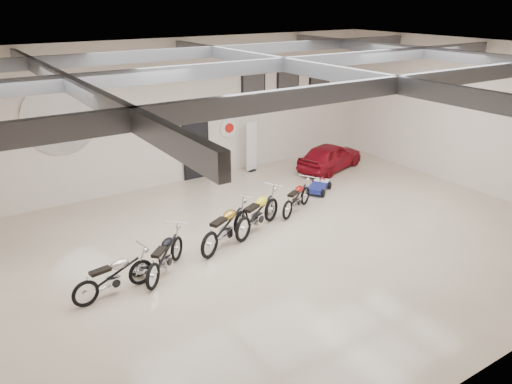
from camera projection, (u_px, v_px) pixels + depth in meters
floor at (280, 243)px, 13.56m from camera, size 16.00×12.00×0.01m
ceiling at (284, 54)px, 11.73m from camera, size 16.00×12.00×0.01m
back_wall at (180, 112)px, 17.32m from camera, size 16.00×0.02×5.00m
right_wall at (475, 116)px, 16.72m from camera, size 0.02×12.00×5.00m
ceiling_beams at (284, 64)px, 11.82m from camera, size 15.80×11.80×0.32m
door at (196, 151)px, 18.06m from camera, size 0.92×0.08×2.10m
logo_plaque at (60, 118)px, 15.13m from camera, size 2.30×0.06×1.16m
poster_left at (253, 87)px, 18.59m from camera, size 1.05×0.08×1.35m
poster_mid at (288, 83)px, 19.41m from camera, size 1.05×0.08×1.35m
poster_right at (319, 80)px, 20.23m from camera, size 1.05×0.08×1.35m
oil_sign at (229, 128)px, 18.54m from camera, size 0.72×0.10×0.72m
banner_stand at (252, 147)px, 18.83m from camera, size 0.55×0.32×1.91m
motorcycle_silver at (113, 275)px, 11.04m from camera, size 1.98×0.88×0.99m
motorcycle_black at (165, 255)px, 11.89m from camera, size 1.87×1.78×1.03m
motorcycle_gold at (226, 226)px, 13.23m from camera, size 2.28×1.63×1.15m
motorcycle_yellow at (258, 212)px, 14.08m from camera, size 2.29×1.57×1.15m
motorcycle_red at (297, 197)px, 15.38m from camera, size 1.90×1.37×0.96m
go_kart at (320, 183)px, 17.13m from camera, size 1.56×1.33×0.52m
vintage_car at (330, 156)px, 19.15m from camera, size 2.07×3.33×1.06m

